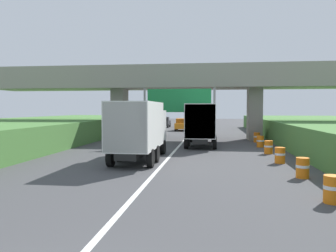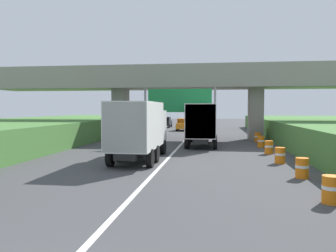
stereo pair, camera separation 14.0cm
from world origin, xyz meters
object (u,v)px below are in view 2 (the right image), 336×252
overhead_highway_sign (180,104)px  construction_barrel_4 (261,142)px  construction_barrel_0 (331,189)px  construction_barrel_1 (302,168)px  car_orange (183,124)px  construction_barrel_3 (269,147)px  car_black (165,122)px  construction_barrel_5 (258,137)px  truck_red (202,122)px  construction_barrel_2 (280,155)px  truck_white (140,128)px

overhead_highway_sign → construction_barrel_4: bearing=0.6°
construction_barrel_0 → construction_barrel_1: (0.10, 3.96, 0.00)m
car_orange → construction_barrel_4: size_ratio=4.56×
car_orange → construction_barrel_3: size_ratio=4.56×
overhead_highway_sign → construction_barrel_1: size_ratio=6.53×
construction_barrel_1 → car_black: bearing=106.8°
construction_barrel_3 → construction_barrel_5: same height
construction_barrel_1 → construction_barrel_4: size_ratio=1.00×
car_orange → construction_barrel_3: (7.96, -23.41, -0.40)m
car_black → car_orange: bearing=-64.6°
truck_red → car_orange: size_ratio=1.78×
car_black → construction_barrel_4: size_ratio=4.56×
car_black → construction_barrel_2: size_ratio=4.56×
truck_red → construction_barrel_1: 13.32m
truck_white → construction_barrel_3: 9.07m
overhead_highway_sign → construction_barrel_3: overhead_highway_sign is taller
car_black → construction_barrel_4: (11.69, -27.28, -0.40)m
truck_white → construction_barrel_1: size_ratio=8.11×
overhead_highway_sign → truck_red: 2.43m
truck_white → construction_barrel_1: truck_white is taller
car_black → construction_barrel_0: car_black is taller
overhead_highway_sign → truck_white: size_ratio=0.81×
overhead_highway_sign → construction_barrel_0: size_ratio=6.53×
truck_red → construction_barrel_3: truck_red is taller
truck_red → construction_barrel_3: 6.59m
truck_white → construction_barrel_0: 11.44m
truck_white → construction_barrel_4: truck_white is taller
construction_barrel_5 → construction_barrel_0: bearing=-90.6°
car_orange → construction_barrel_2: (7.93, -27.37, -0.40)m
truck_white → construction_barrel_5: size_ratio=8.11×
truck_red → construction_barrel_5: truck_red is taller
construction_barrel_0 → overhead_highway_sign: bearing=112.5°
overhead_highway_sign → construction_barrel_2: (6.45, -7.85, -3.01)m
truck_white → truck_red: bearing=68.0°
truck_white → overhead_highway_sign: bearing=78.7°
overhead_highway_sign → construction_barrel_4: size_ratio=6.53×
truck_white → construction_barrel_3: bearing=26.1°
car_black → construction_barrel_0: (11.74, -43.12, -0.40)m
overhead_highway_sign → truck_white: 8.12m
overhead_highway_sign → construction_barrel_2: size_ratio=6.53×
overhead_highway_sign → construction_barrel_0: overhead_highway_sign is taller
truck_white → car_black: 35.38m
construction_barrel_2 → construction_barrel_5: (0.28, 11.88, 0.00)m
construction_barrel_2 → construction_barrel_0: bearing=-89.4°
construction_barrel_1 → construction_barrel_2: size_ratio=1.00×
construction_barrel_4 → construction_barrel_1: bearing=-89.3°
truck_white → car_orange: 27.37m
car_black → construction_barrel_3: bearing=-69.5°
truck_red → car_black: size_ratio=1.78×
overhead_highway_sign → car_black: overhead_highway_sign is taller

